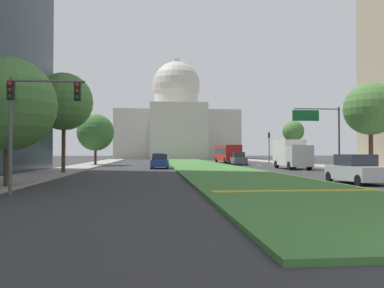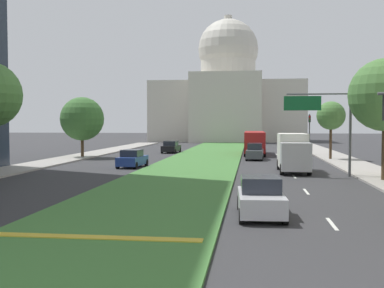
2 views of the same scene
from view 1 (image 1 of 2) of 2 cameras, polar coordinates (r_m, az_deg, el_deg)
name	(u,v)px [view 1 (image 1 of 2)]	position (r m, az deg, el deg)	size (l,w,h in m)	color
ground_plane	(196,164)	(57.80, 0.56, -3.04)	(260.00, 260.00, 0.00)	#333335
grass_median	(200,165)	(52.70, 1.16, -3.15)	(8.27, 92.41, 0.14)	#427A38
median_curb_nose	(295,191)	(17.74, 15.05, -6.72)	(7.44, 0.50, 0.04)	gold
lane_dashes_right	(290,169)	(43.47, 14.34, -3.62)	(0.16, 44.88, 0.01)	silver
sidewalk_left	(80,167)	(48.02, -16.24, -3.29)	(4.00, 92.41, 0.15)	#9E9991
sidewalk_right	(322,166)	(51.78, 18.66, -3.12)	(4.00, 92.41, 0.15)	#9E9991
capitol_building	(176,123)	(108.49, -2.32, 3.18)	(33.50, 22.37, 28.34)	beige
traffic_light_near_left	(30,109)	(18.55, -22.86, 4.82)	(3.34, 0.35, 5.20)	#515456
traffic_light_far_right	(269,143)	(64.23, 11.37, 0.13)	(0.28, 0.35, 5.20)	#515456
overhead_guide_sign	(322,125)	(41.63, 18.75, 2.66)	(5.07, 0.20, 6.50)	#515456
street_tree_left_near	(8,104)	(21.89, -25.62, 5.35)	(4.83, 4.83, 6.76)	#4C3823
street_tree_left_mid	(64,102)	(34.71, -18.48, 5.96)	(4.91, 4.91, 8.63)	#4C3823
street_tree_right_mid	(371,109)	(40.87, 24.97, 4.73)	(5.05, 5.05, 8.56)	#4C3823
street_tree_left_far	(96,132)	(54.70, -14.12, 1.67)	(5.08, 5.08, 7.11)	#4C3823
street_tree_right_far	(293,131)	(57.92, 14.80, 1.82)	(3.13, 3.13, 6.47)	#4C3823
sedan_lead_stopped	(356,170)	(24.84, 23.22, -3.56)	(2.16, 4.22, 1.74)	#BCBCC1
sedan_midblock	(160,162)	(43.36, -4.77, -2.64)	(2.16, 4.32, 1.64)	navy
sedan_distant	(238,159)	(55.15, 6.89, -2.23)	(2.05, 4.75, 1.85)	#4C5156
sedan_far_horizon	(158,159)	(64.40, -5.02, -2.16)	(2.20, 4.25, 1.63)	black
box_truck_delivery	(291,154)	(43.51, 14.54, -1.41)	(2.40, 6.40, 3.20)	#BCBCC1
city_bus	(227,153)	(63.38, 5.26, -1.27)	(2.62, 11.00, 2.95)	#B21E1E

